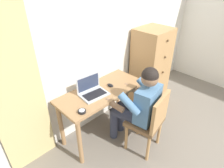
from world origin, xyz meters
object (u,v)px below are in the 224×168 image
(desk, at_px, (102,98))
(desk_clock, at_px, (82,111))
(person_seated, at_px, (138,103))
(laptop, at_px, (92,90))
(computer_mouse, at_px, (110,85))
(dresser, at_px, (150,67))
(chair, at_px, (150,120))

(desk, xyz_separation_m, desk_clock, (-0.45, -0.18, 0.14))
(desk, relative_size, person_seated, 1.00)
(desk, xyz_separation_m, laptop, (-0.13, 0.02, 0.18))
(computer_mouse, bearing_deg, laptop, 172.72)
(desk, xyz_separation_m, dresser, (1.16, 0.04, 0.04))
(chair, relative_size, laptop, 2.48)
(desk_clock, bearing_deg, person_seated, -24.08)
(desk_clock, bearing_deg, desk, 21.70)
(computer_mouse, bearing_deg, desk_clock, -165.17)
(dresser, bearing_deg, computer_mouse, -177.43)
(laptop, bearing_deg, desk, -10.02)
(desk_clock, bearing_deg, laptop, 32.59)
(computer_mouse, bearing_deg, desk, 175.83)
(laptop, xyz_separation_m, computer_mouse, (0.29, -0.03, -0.04))
(dresser, bearing_deg, chair, -143.85)
(chair, height_order, computer_mouse, chair)
(desk, relative_size, laptop, 3.35)
(desk, bearing_deg, laptop, 169.98)
(person_seated, xyz_separation_m, laptop, (-0.33, 0.49, 0.11))
(chair, xyz_separation_m, computer_mouse, (-0.07, 0.64, 0.26))
(chair, height_order, desk_clock, chair)
(chair, bearing_deg, laptop, 117.88)
(desk, bearing_deg, dresser, 1.78)
(dresser, xyz_separation_m, desk_clock, (-1.62, -0.22, 0.10))
(computer_mouse, height_order, desk_clock, computer_mouse)
(laptop, distance_m, desk_clock, 0.38)
(dresser, relative_size, person_seated, 1.10)
(chair, bearing_deg, person_seated, 99.06)
(dresser, distance_m, laptop, 1.30)
(desk, height_order, person_seated, person_seated)
(desk, height_order, dresser, dresser)
(chair, relative_size, desk_clock, 9.95)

